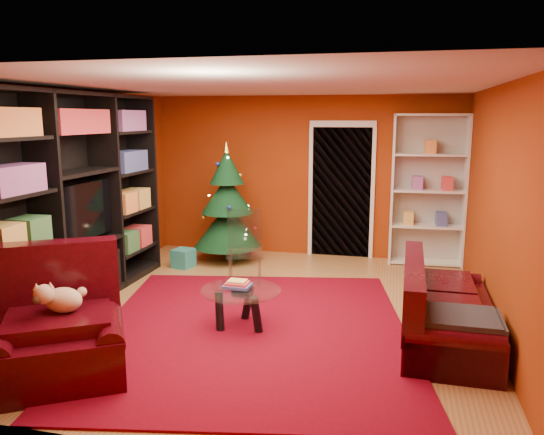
% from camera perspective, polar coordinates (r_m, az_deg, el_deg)
% --- Properties ---
extents(floor, '(5.00, 5.50, 0.05)m').
position_cam_1_polar(floor, '(6.38, -0.84, -10.19)').
color(floor, olive).
rests_on(floor, ground).
extents(ceiling, '(5.00, 5.50, 0.05)m').
position_cam_1_polar(ceiling, '(5.97, -0.91, 14.30)').
color(ceiling, silver).
rests_on(ceiling, wall_back).
extents(wall_back, '(5.00, 0.05, 2.60)m').
position_cam_1_polar(wall_back, '(8.73, 3.59, 4.45)').
color(wall_back, maroon).
rests_on(wall_back, ground).
extents(wall_left, '(0.05, 5.50, 2.60)m').
position_cam_1_polar(wall_left, '(7.08, -21.12, 2.27)').
color(wall_left, maroon).
rests_on(wall_left, ground).
extents(wall_right, '(0.05, 5.50, 2.60)m').
position_cam_1_polar(wall_right, '(5.95, 23.42, 0.62)').
color(wall_right, maroon).
rests_on(wall_right, ground).
extents(doorway, '(1.06, 0.60, 2.16)m').
position_cam_1_polar(doorway, '(8.64, 7.45, 2.64)').
color(doorway, black).
rests_on(doorway, floor).
extents(rug, '(3.89, 4.32, 0.02)m').
position_cam_1_polar(rug, '(5.81, -2.12, -11.98)').
color(rug, '#670212').
rests_on(rug, floor).
extents(media_unit, '(0.55, 3.33, 2.55)m').
position_cam_1_polar(media_unit, '(6.78, -20.29, 1.76)').
color(media_unit, black).
rests_on(media_unit, floor).
extents(christmas_tree, '(1.22, 1.22, 1.90)m').
position_cam_1_polar(christmas_tree, '(8.34, -4.84, 1.50)').
color(christmas_tree, black).
rests_on(christmas_tree, floor).
extents(gift_box_teal, '(0.34, 0.34, 0.28)m').
position_cam_1_polar(gift_box_teal, '(8.20, -9.52, -4.34)').
color(gift_box_teal, teal).
rests_on(gift_box_teal, floor).
extents(gift_box_green, '(0.28, 0.28, 0.23)m').
position_cam_1_polar(gift_box_green, '(8.65, -3.92, -3.59)').
color(gift_box_green, '#306D40').
rests_on(gift_box_green, floor).
extents(gift_box_red, '(0.23, 0.23, 0.21)m').
position_cam_1_polar(gift_box_red, '(8.96, -2.62, -3.12)').
color(gift_box_red, maroon).
rests_on(gift_box_red, floor).
extents(white_bookshelf, '(1.11, 0.43, 2.37)m').
position_cam_1_polar(white_bookshelf, '(8.43, 16.43, 2.79)').
color(white_bookshelf, white).
rests_on(white_bookshelf, floor).
extents(armchair, '(1.60, 1.60, 0.91)m').
position_cam_1_polar(armchair, '(5.07, -21.94, -10.84)').
color(armchair, black).
rests_on(armchair, rug).
extents(dog, '(0.50, 0.46, 0.30)m').
position_cam_1_polar(dog, '(5.04, -21.51, -8.25)').
color(dog, beige).
rests_on(dog, armchair).
extents(sofa, '(0.91, 1.94, 0.83)m').
position_cam_1_polar(sofa, '(5.72, 18.39, -8.62)').
color(sofa, black).
rests_on(sofa, rug).
extents(coffee_table, '(0.89, 0.89, 0.54)m').
position_cam_1_polar(coffee_table, '(5.80, -3.33, -9.72)').
color(coffee_table, gray).
rests_on(coffee_table, rug).
extents(acrylic_chair, '(0.60, 0.63, 0.93)m').
position_cam_1_polar(acrylic_chair, '(7.10, -2.94, -3.85)').
color(acrylic_chair, '#66605B').
rests_on(acrylic_chair, rug).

